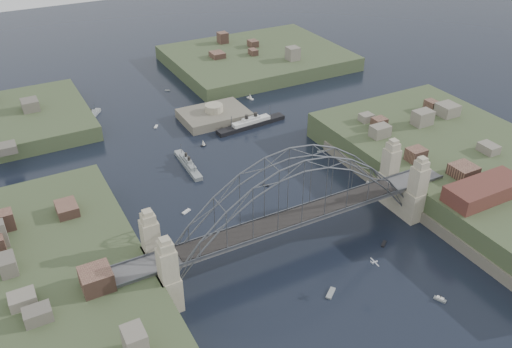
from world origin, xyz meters
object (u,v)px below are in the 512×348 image
object	(u,v)px
bridge	(295,203)
naval_cruiser_far	(90,117)
fort_island	(214,120)
wharf_shed	(485,190)
naval_cruiser_near	(188,164)
ocean_liner	(251,124)

from	to	relation	value
bridge	naval_cruiser_far	xyz separation A→B (m)	(-24.83, 90.07, -11.61)
fort_island	wharf_shed	world-z (taller)	wharf_shed
naval_cruiser_near	naval_cruiser_far	xyz separation A→B (m)	(-17.15, 44.95, -0.10)
bridge	ocean_liner	bearing A→B (deg)	70.97
bridge	naval_cruiser_far	distance (m)	94.15
wharf_shed	ocean_liner	world-z (taller)	wharf_shed
bridge	fort_island	world-z (taller)	bridge
fort_island	naval_cruiser_near	distance (m)	31.74
naval_cruiser_far	fort_island	bearing A→B (deg)	-28.60
bridge	naval_cruiser_near	bearing A→B (deg)	99.66
bridge	wharf_shed	distance (m)	46.23
bridge	naval_cruiser_far	bearing A→B (deg)	105.41
naval_cruiser_far	wharf_shed	bearing A→B (deg)	-56.52
wharf_shed	naval_cruiser_far	distance (m)	125.12
fort_island	naval_cruiser_near	xyz separation A→B (m)	(-19.68, -24.87, 1.16)
bridge	ocean_liner	xyz separation A→B (m)	(20.51, 59.47, -11.38)
fort_island	naval_cruiser_far	bearing A→B (deg)	151.40
wharf_shed	naval_cruiser_near	bearing A→B (deg)	131.15
fort_island	naval_cruiser_far	distance (m)	41.96
wharf_shed	bridge	bearing A→B (deg)	162.35
bridge	naval_cruiser_near	distance (m)	47.20
naval_cruiser_far	ocean_liner	bearing A→B (deg)	-34.02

